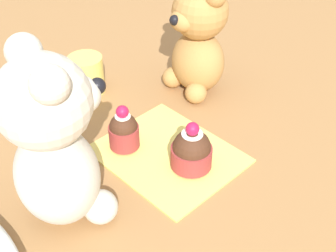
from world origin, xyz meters
TOP-DOWN VIEW (x-y plane):
  - ground_plane at (0.00, 0.00)m, footprint 4.00×4.00m
  - knitted_placemat at (0.00, 0.00)m, footprint 0.20×0.17m
  - teddy_bear_cream at (0.02, 0.17)m, footprint 0.13×0.13m
  - teddy_bear_tan at (0.09, -0.16)m, footprint 0.11×0.11m
  - cupcake_near_cream_bear at (0.06, 0.03)m, footprint 0.05×0.05m
  - cupcake_near_tan_bear at (-0.04, -0.01)m, footprint 0.06×0.06m
  - juice_glass at (0.22, -0.02)m, footprint 0.06×0.06m

SIDE VIEW (x-z plane):
  - ground_plane at x=0.00m, z-range 0.00..0.00m
  - knitted_placemat at x=0.00m, z-range 0.00..0.01m
  - cupcake_near_tan_bear at x=-0.04m, z-range -0.01..0.07m
  - juice_glass at x=0.22m, z-range 0.00..0.07m
  - cupcake_near_cream_bear at x=0.06m, z-range 0.00..0.07m
  - teddy_bear_tan at x=0.09m, z-range 0.00..0.20m
  - teddy_bear_cream at x=0.02m, z-range 0.00..0.24m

